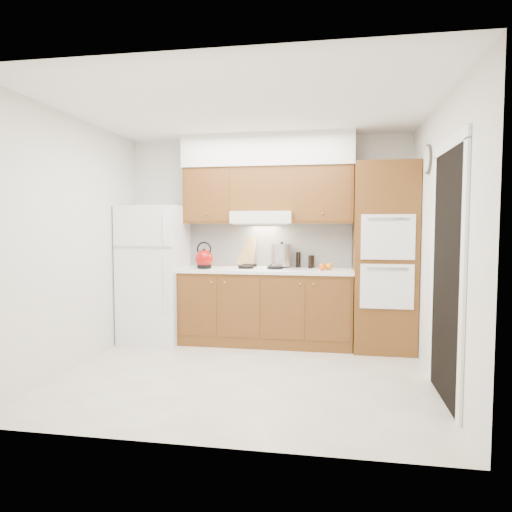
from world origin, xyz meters
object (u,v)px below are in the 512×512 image
Objects in this scene: oven_cabinet at (384,257)px; kettle at (204,259)px; fridge at (155,274)px; stock_pot at (282,255)px.

oven_cabinet is 9.90× the size of kettle.
fridge is at bearing -179.30° from oven_cabinet.
stock_pot reaches higher than kettle.
fridge is at bearing 179.90° from kettle.
oven_cabinet is at bearing -5.98° from stock_pot.
kettle is at bearing -4.19° from fridge.
stock_pot is at bearing 174.02° from oven_cabinet.
stock_pot is (0.94, 0.21, 0.04)m from kettle.
stock_pot is (1.62, 0.16, 0.24)m from fridge.
kettle is at bearing -167.28° from stock_pot.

